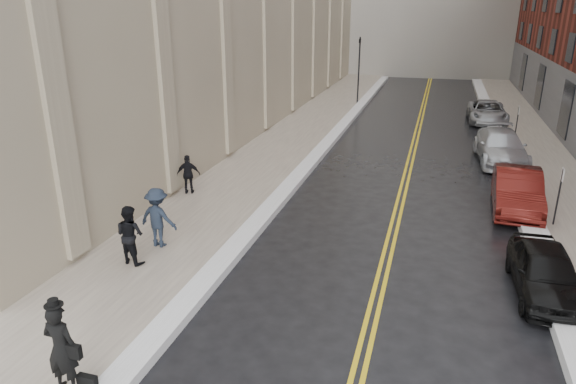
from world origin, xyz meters
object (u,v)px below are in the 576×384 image
Objects in this scene: car_maroon at (517,190)px; pedestrian_c at (188,174)px; car_silver_far at (487,112)px; car_silver_near at (501,147)px; pedestrian_b at (158,217)px; pedestrian_main at (61,348)px; car_black at (545,272)px; pedestrian_a at (130,235)px.

pedestrian_c is at bearing -167.53° from car_maroon.
car_silver_far is 3.20× the size of pedestrian_c.
pedestrian_b is at bearing -133.97° from car_silver_near.
car_silver_far is 31.39m from pedestrian_main.
pedestrian_b is at bearing -179.64° from car_black.
pedestrian_main is at bearing -123.80° from car_maroon.
car_silver_far is at bearing 85.78° from car_silver_near.
car_maroon is at bearing -132.09° from pedestrian_a.
car_maroon is (0.00, 6.45, 0.11)m from car_black.
pedestrian_b is (-11.38, -0.51, 0.45)m from car_black.
car_maroon is at bearing -94.22° from car_silver_near.
pedestrian_main is (-9.84, -6.91, 0.44)m from car_black.
pedestrian_main is 11.50m from pedestrian_c.
pedestrian_main is 6.59m from pedestrian_b.
pedestrian_c is at bearing -77.64° from pedestrian_main.
pedestrian_main reaches higher than car_maroon.
pedestrian_b reaches higher than car_maroon.
car_black is 0.74× the size of car_silver_near.
pedestrian_c reaches higher than car_silver_near.
car_black is 2.05× the size of pedestrian_main.
car_black is 11.40m from pedestrian_b.
car_black is 6.45m from car_maroon.
pedestrian_main is at bearing -147.11° from car_black.
car_maroon is 16.45m from car_silver_far.
pedestrian_b is (-11.38, -6.95, 0.34)m from car_maroon.
pedestrian_a reaches higher than car_black.
car_maroon is at bearing -143.83° from pedestrian_b.
car_silver_far is 2.87× the size of pedestrian_a.
car_silver_near is (0.00, 13.18, 0.10)m from car_black.
pedestrian_b is at bearing 85.76° from pedestrian_c.
car_maroon is 2.62× the size of pedestrian_a.
car_silver_near reaches higher than car_black.
pedestrian_a is 6.09m from pedestrian_c.
pedestrian_main is at bearing 108.32° from pedestrian_b.
car_maroon is 2.44× the size of pedestrian_b.
car_silver_far is at bearing -144.15° from pedestrian_c.
pedestrian_main is 5.44m from pedestrian_a.
car_silver_near is 3.32× the size of pedestrian_c.
pedestrian_main is 1.07× the size of pedestrian_a.
car_silver_far is (-0.00, 9.72, -0.06)m from car_silver_near.
pedestrian_main is at bearing 121.50° from pedestrian_a.
pedestrian_a reaches higher than car_maroon.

